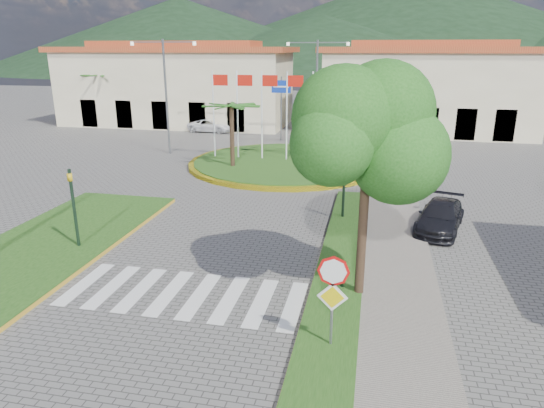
% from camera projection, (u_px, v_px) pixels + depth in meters
% --- Properties ---
extents(ground, '(160.00, 160.00, 0.00)m').
position_uv_depth(ground, '(118.00, 373.00, 11.63)').
color(ground, '#65625F').
rests_on(ground, ground).
extents(sidewalk_right, '(4.00, 28.00, 0.15)m').
position_uv_depth(sidewalk_right, '(374.00, 352.00, 12.28)').
color(sidewalk_right, gray).
rests_on(sidewalk_right, ground).
extents(verge_right, '(1.60, 28.00, 0.18)m').
position_uv_depth(verge_right, '(326.00, 346.00, 12.51)').
color(verge_right, '#1F4A15').
rests_on(verge_right, ground).
extents(median_left, '(5.00, 14.00, 0.18)m').
position_uv_depth(median_left, '(41.00, 250.00, 18.46)').
color(median_left, '#1F4A15').
rests_on(median_left, ground).
extents(crosswalk, '(8.00, 3.00, 0.01)m').
position_uv_depth(crosswalk, '(182.00, 294.00, 15.35)').
color(crosswalk, silver).
rests_on(crosswalk, ground).
extents(roundabout_island, '(12.70, 12.70, 6.00)m').
position_uv_depth(roundabout_island, '(285.00, 163.00, 32.05)').
color(roundabout_island, yellow).
rests_on(roundabout_island, ground).
extents(stop_sign, '(0.80, 0.11, 2.65)m').
position_uv_depth(stop_sign, '(333.00, 288.00, 11.94)').
color(stop_sign, slate).
rests_on(stop_sign, ground).
extents(deciduous_tree, '(3.60, 3.60, 6.80)m').
position_uv_depth(deciduous_tree, '(369.00, 132.00, 13.60)').
color(deciduous_tree, black).
rests_on(deciduous_tree, ground).
extents(traffic_light_left, '(0.15, 0.18, 3.20)m').
position_uv_depth(traffic_light_left, '(73.00, 202.00, 18.10)').
color(traffic_light_left, black).
rests_on(traffic_light_left, ground).
extents(traffic_light_right, '(0.15, 0.18, 3.20)m').
position_uv_depth(traffic_light_right, '(344.00, 179.00, 21.31)').
color(traffic_light_right, black).
rests_on(traffic_light_right, ground).
extents(traffic_light_far, '(0.18, 0.15, 3.20)m').
position_uv_depth(traffic_light_far, '(409.00, 130.00, 33.65)').
color(traffic_light_far, black).
rests_on(traffic_light_far, ground).
extents(direction_sign_west, '(1.60, 0.14, 5.20)m').
position_uv_depth(direction_sign_west, '(281.00, 97.00, 39.76)').
color(direction_sign_west, slate).
rests_on(direction_sign_west, ground).
extents(direction_sign_east, '(1.60, 0.14, 5.20)m').
position_uv_depth(direction_sign_east, '(342.00, 99.00, 38.77)').
color(direction_sign_east, slate).
rests_on(direction_sign_east, ground).
extents(street_lamp_centre, '(4.80, 0.16, 8.00)m').
position_uv_depth(street_lamp_centre, '(316.00, 87.00, 37.97)').
color(street_lamp_centre, slate).
rests_on(street_lamp_centre, ground).
extents(street_lamp_west, '(4.80, 0.16, 8.00)m').
position_uv_depth(street_lamp_west, '(166.00, 91.00, 34.35)').
color(street_lamp_west, slate).
rests_on(street_lamp_west, ground).
extents(building_left, '(23.32, 9.54, 8.05)m').
position_uv_depth(building_left, '(177.00, 84.00, 48.55)').
color(building_left, beige).
rests_on(building_left, ground).
extents(building_right, '(19.08, 9.54, 8.05)m').
position_uv_depth(building_right, '(426.00, 88.00, 43.82)').
color(building_right, beige).
rests_on(building_right, ground).
extents(hill_far_west, '(140.00, 140.00, 22.00)m').
position_uv_depth(hill_far_west, '(180.00, 35.00, 149.39)').
color(hill_far_west, black).
rests_on(hill_far_west, ground).
extents(hill_far_mid, '(180.00, 180.00, 30.00)m').
position_uv_depth(hill_far_mid, '(411.00, 22.00, 152.98)').
color(hill_far_mid, black).
rests_on(hill_far_mid, ground).
extents(hill_near_back, '(110.00, 110.00, 16.00)m').
position_uv_depth(hill_near_back, '(321.00, 45.00, 132.14)').
color(hill_near_back, black).
rests_on(hill_near_back, ground).
extents(white_van, '(4.30, 2.18, 1.16)m').
position_uv_depth(white_van, '(211.00, 126.00, 44.59)').
color(white_van, white).
rests_on(white_van, ground).
extents(car_dark_a, '(3.46, 2.03, 1.11)m').
position_uv_depth(car_dark_a, '(227.00, 124.00, 45.60)').
color(car_dark_a, black).
rests_on(car_dark_a, ground).
extents(car_dark_b, '(4.20, 2.80, 1.31)m').
position_uv_depth(car_dark_b, '(338.00, 127.00, 43.54)').
color(car_dark_b, black).
rests_on(car_dark_b, ground).
extents(car_side_right, '(2.65, 4.41, 1.20)m').
position_uv_depth(car_side_right, '(440.00, 217.00, 20.56)').
color(car_side_right, black).
rests_on(car_side_right, ground).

